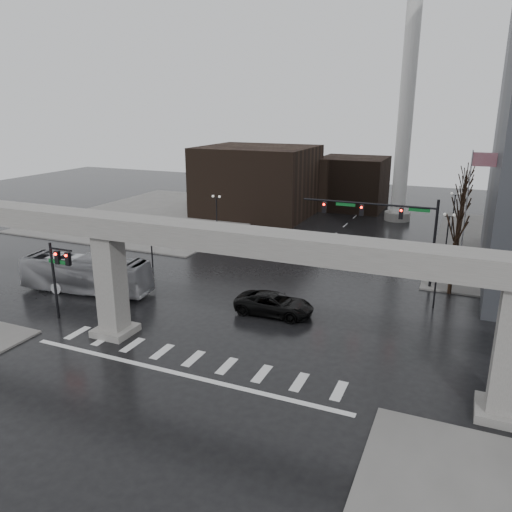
% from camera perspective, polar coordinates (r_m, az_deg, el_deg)
% --- Properties ---
extents(ground, '(160.00, 160.00, 0.00)m').
position_cam_1_polar(ground, '(33.88, -6.29, -10.84)').
color(ground, black).
rests_on(ground, ground).
extents(sidewalk_nw, '(28.00, 36.00, 0.15)m').
position_cam_1_polar(sidewalk_nw, '(75.99, -10.04, 4.70)').
color(sidewalk_nw, slate).
rests_on(sidewalk_nw, ground).
extents(elevated_guideway, '(48.00, 2.60, 8.70)m').
position_cam_1_polar(elevated_guideway, '(30.71, -4.64, 0.13)').
color(elevated_guideway, gray).
rests_on(elevated_guideway, ground).
extents(building_far_left, '(16.00, 14.00, 10.00)m').
position_cam_1_polar(building_far_left, '(74.70, 0.15, 8.59)').
color(building_far_left, black).
rests_on(building_far_left, ground).
extents(building_far_mid, '(10.00, 10.00, 8.00)m').
position_cam_1_polar(building_far_mid, '(80.65, 10.96, 8.18)').
color(building_far_mid, black).
rests_on(building_far_mid, ground).
extents(smokestack, '(3.60, 3.60, 30.00)m').
position_cam_1_polar(smokestack, '(72.55, 16.65, 14.30)').
color(smokestack, silver).
rests_on(smokestack, ground).
extents(signal_mast_arm, '(12.12, 0.43, 8.00)m').
position_cam_1_polar(signal_mast_arm, '(46.21, 15.19, 3.92)').
color(signal_mast_arm, black).
rests_on(signal_mast_arm, ground).
extents(signal_left_pole, '(2.30, 0.30, 6.00)m').
position_cam_1_polar(signal_left_pole, '(39.82, -21.65, -1.34)').
color(signal_left_pole, black).
rests_on(signal_left_pole, ground).
extents(flagpole_assembly, '(2.06, 0.12, 12.00)m').
position_cam_1_polar(flagpole_assembly, '(48.61, 23.30, 5.80)').
color(flagpole_assembly, silver).
rests_on(flagpole_assembly, ground).
extents(lamp_right_0, '(1.22, 0.32, 5.11)m').
position_cam_1_polar(lamp_right_0, '(41.78, 20.03, -1.21)').
color(lamp_right_0, black).
rests_on(lamp_right_0, ground).
extents(lamp_right_1, '(1.22, 0.32, 5.11)m').
position_cam_1_polar(lamp_right_1, '(55.31, 21.08, 2.93)').
color(lamp_right_1, black).
rests_on(lamp_right_1, ground).
extents(lamp_right_2, '(1.22, 0.32, 5.11)m').
position_cam_1_polar(lamp_right_2, '(69.03, 21.72, 5.44)').
color(lamp_right_2, black).
rests_on(lamp_right_2, ground).
extents(lamp_left_0, '(1.22, 0.32, 5.11)m').
position_cam_1_polar(lamp_left_0, '(50.65, -11.94, 2.51)').
color(lamp_left_0, black).
rests_on(lamp_left_0, ground).
extents(lamp_left_1, '(1.22, 0.32, 5.11)m').
position_cam_1_polar(lamp_left_1, '(62.29, -4.54, 5.46)').
color(lamp_left_1, black).
rests_on(lamp_left_1, ground).
extents(lamp_left_2, '(1.22, 0.32, 5.11)m').
position_cam_1_polar(lamp_left_2, '(74.74, 0.51, 7.41)').
color(lamp_left_2, black).
rests_on(lamp_left_2, ground).
extents(tree_right_0, '(1.09, 1.58, 7.50)m').
position_cam_1_polar(tree_right_0, '(45.79, 21.59, -0.74)').
color(tree_right_0, black).
rests_on(tree_right_0, ground).
extents(tree_right_1, '(1.09, 1.61, 7.67)m').
position_cam_1_polar(tree_right_1, '(53.50, 22.00, 1.70)').
color(tree_right_1, black).
rests_on(tree_right_1, ground).
extents(tree_right_2, '(1.10, 1.63, 7.85)m').
position_cam_1_polar(tree_right_2, '(61.28, 22.30, 3.53)').
color(tree_right_2, black).
rests_on(tree_right_2, ground).
extents(tree_right_3, '(1.11, 1.66, 8.02)m').
position_cam_1_polar(tree_right_3, '(69.12, 22.53, 4.94)').
color(tree_right_3, black).
rests_on(tree_right_3, ground).
extents(tree_right_4, '(1.12, 1.69, 8.19)m').
position_cam_1_polar(tree_right_4, '(76.98, 22.72, 6.07)').
color(tree_right_4, black).
rests_on(tree_right_4, ground).
extents(pickup_truck, '(6.21, 2.99, 1.71)m').
position_cam_1_polar(pickup_truck, '(39.03, 2.10, -5.50)').
color(pickup_truck, black).
rests_on(pickup_truck, ground).
extents(city_bus, '(11.97, 4.32, 3.26)m').
position_cam_1_polar(city_bus, '(45.83, -18.84, -1.96)').
color(city_bus, '#B0B1B6').
rests_on(city_bus, ground).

